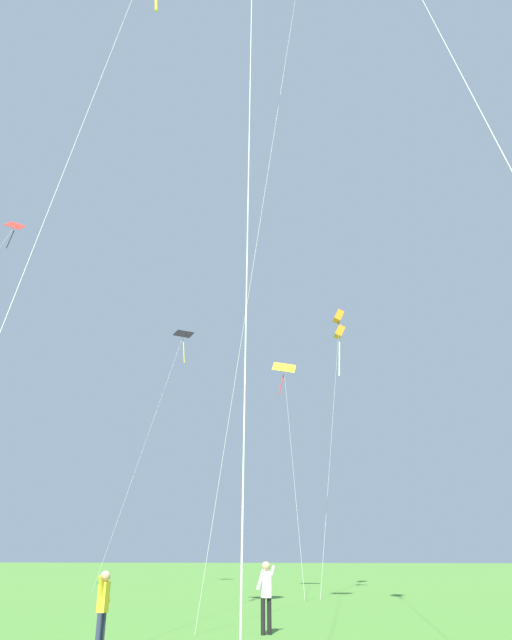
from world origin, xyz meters
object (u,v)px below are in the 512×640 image
kite_yellow_diamond (284,376)px  person_with_spool (266,590)px  person_child_small (103,603)px  kite_orange_box (339,326)px  kite_red_high (2,245)px  kite_black_large (181,346)px

kite_yellow_diamond → person_with_spool: size_ratio=8.09×
person_child_small → person_with_spool: person_with_spool is taller
kite_orange_box → person_with_spool: 26.30m
kite_orange_box → person_with_spool: bearing=-95.3°
kite_red_high → kite_yellow_diamond: size_ratio=1.54×
kite_orange_box → kite_black_large: kite_black_large is taller
kite_orange_box → kite_red_high: size_ratio=0.83×
kite_orange_box → person_with_spool: (-1.96, -21.26, -15.36)m
person_child_small → person_with_spool: size_ratio=0.91×
person_child_small → kite_yellow_diamond: bearing=87.2°
kite_red_high → kite_black_large: size_ratio=1.17×
kite_orange_box → kite_red_high: 21.86m
kite_red_high → person_child_small: 27.15m
kite_orange_box → person_child_small: kite_orange_box is taller
kite_red_high → person_with_spool: kite_red_high is taller
kite_yellow_diamond → kite_black_large: size_ratio=0.76×
person_with_spool → kite_yellow_diamond: bearing=94.9°
kite_red_high → kite_black_large: (7.35, 12.38, -2.32)m
kite_yellow_diamond → kite_black_large: (-8.17, 3.94, 3.88)m
person_child_small → person_with_spool: 4.65m
kite_red_high → person_child_small: kite_red_high is taller
kite_orange_box → person_child_small: (-4.74, -24.99, -15.45)m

